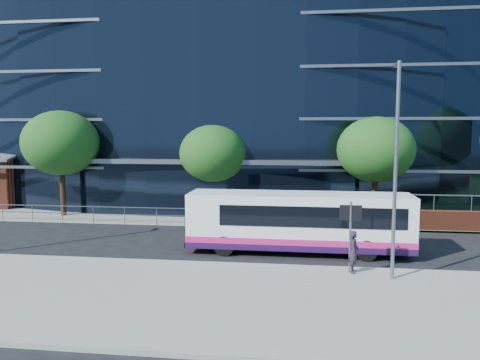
# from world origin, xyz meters

# --- Properties ---
(ground) EXTENTS (200.00, 200.00, 0.00)m
(ground) POSITION_xyz_m (0.00, 0.00, 0.00)
(ground) COLOR black
(ground) RESTS_ON ground
(pavement_near) EXTENTS (80.00, 8.00, 0.15)m
(pavement_near) POSITION_xyz_m (0.00, -5.00, 0.07)
(pavement_near) COLOR gray
(pavement_near) RESTS_ON ground
(kerb) EXTENTS (80.00, 0.25, 0.16)m
(kerb) POSITION_xyz_m (0.00, -1.00, 0.08)
(kerb) COLOR gray
(kerb) RESTS_ON ground
(yellow_line_outer) EXTENTS (80.00, 0.08, 0.01)m
(yellow_line_outer) POSITION_xyz_m (0.00, -0.80, 0.01)
(yellow_line_outer) COLOR gold
(yellow_line_outer) RESTS_ON ground
(yellow_line_inner) EXTENTS (80.00, 0.08, 0.01)m
(yellow_line_inner) POSITION_xyz_m (0.00, -0.65, 0.01)
(yellow_line_inner) COLOR gold
(yellow_line_inner) RESTS_ON ground
(far_forecourt) EXTENTS (50.00, 8.00, 0.10)m
(far_forecourt) POSITION_xyz_m (-6.00, 11.00, 0.05)
(far_forecourt) COLOR gray
(far_forecourt) RESTS_ON ground
(glass_office) EXTENTS (44.00, 23.10, 16.00)m
(glass_office) POSITION_xyz_m (-4.00, 20.85, 8.00)
(glass_office) COLOR black
(glass_office) RESTS_ON ground
(guard_railings) EXTENTS (24.00, 0.05, 1.10)m
(guard_railings) POSITION_xyz_m (-8.00, 7.00, 0.82)
(guard_railings) COLOR slate
(guard_railings) RESTS_ON ground
(street_sign) EXTENTS (0.85, 0.09, 2.80)m
(street_sign) POSITION_xyz_m (4.50, -1.59, 2.15)
(street_sign) COLOR slate
(street_sign) RESTS_ON pavement_near
(tree_far_a) EXTENTS (4.95, 4.95, 6.98)m
(tree_far_a) POSITION_xyz_m (-13.00, 9.00, 4.86)
(tree_far_a) COLOR black
(tree_far_a) RESTS_ON ground
(tree_far_b) EXTENTS (4.29, 4.29, 6.05)m
(tree_far_b) POSITION_xyz_m (-3.00, 9.50, 4.21)
(tree_far_b) COLOR black
(tree_far_b) RESTS_ON ground
(tree_far_c) EXTENTS (4.62, 4.62, 6.51)m
(tree_far_c) POSITION_xyz_m (7.00, 9.00, 4.54)
(tree_far_c) COLOR black
(tree_far_c) RESTS_ON ground
(tree_dist_e) EXTENTS (4.62, 4.62, 6.51)m
(tree_dist_e) POSITION_xyz_m (24.00, 40.00, 4.54)
(tree_dist_e) COLOR black
(tree_dist_e) RESTS_ON ground
(streetlight_east) EXTENTS (0.15, 0.77, 8.00)m
(streetlight_east) POSITION_xyz_m (6.00, -2.17, 4.44)
(streetlight_east) COLOR slate
(streetlight_east) RESTS_ON pavement_near
(city_bus) EXTENTS (10.31, 2.44, 2.78)m
(city_bus) POSITION_xyz_m (2.58, 1.69, 1.47)
(city_bus) COLOR white
(city_bus) RESTS_ON ground
(pedestrian) EXTENTS (0.50, 0.66, 1.65)m
(pedestrian) POSITION_xyz_m (4.65, -1.61, 0.98)
(pedestrian) COLOR #262030
(pedestrian) RESTS_ON pavement_near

